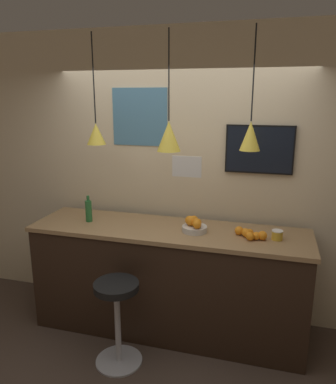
# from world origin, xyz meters

# --- Properties ---
(ground_plane) EXTENTS (14.00, 14.00, 0.00)m
(ground_plane) POSITION_xyz_m (0.00, 0.00, 0.00)
(ground_plane) COLOR #47382D
(back_wall) EXTENTS (8.00, 0.06, 2.90)m
(back_wall) POSITION_xyz_m (0.00, 1.12, 1.45)
(back_wall) COLOR beige
(back_wall) RESTS_ON ground_plane
(service_counter) EXTENTS (2.60, 0.70, 1.06)m
(service_counter) POSITION_xyz_m (0.00, 0.67, 0.53)
(service_counter) COLOR black
(service_counter) RESTS_ON ground_plane
(bar_stool) EXTENTS (0.41, 0.41, 0.76)m
(bar_stool) POSITION_xyz_m (-0.28, 0.07, 0.52)
(bar_stool) COLOR #B7B7BC
(bar_stool) RESTS_ON ground_plane
(fruit_bowl) EXTENTS (0.23, 0.23, 0.14)m
(fruit_bowl) POSITION_xyz_m (0.25, 0.65, 1.12)
(fruit_bowl) COLOR beige
(fruit_bowl) RESTS_ON service_counter
(orange_pile) EXTENTS (0.28, 0.19, 0.08)m
(orange_pile) POSITION_xyz_m (0.75, 0.63, 1.09)
(orange_pile) COLOR orange
(orange_pile) RESTS_ON service_counter
(juice_bottle) EXTENTS (0.06, 0.06, 0.26)m
(juice_bottle) POSITION_xyz_m (-0.80, 0.65, 1.17)
(juice_bottle) COLOR #286B33
(juice_bottle) RESTS_ON service_counter
(spread_jar) EXTENTS (0.09, 0.09, 0.08)m
(spread_jar) POSITION_xyz_m (0.98, 0.65, 1.10)
(spread_jar) COLOR gold
(spread_jar) RESTS_ON service_counter
(pendant_lamp_left) EXTENTS (0.18, 0.18, 0.99)m
(pendant_lamp_left) POSITION_xyz_m (-0.70, 0.69, 1.92)
(pendant_lamp_left) COLOR black
(pendant_lamp_middle) EXTENTS (0.21, 0.21, 1.03)m
(pendant_lamp_middle) POSITION_xyz_m (0.00, 0.69, 1.91)
(pendant_lamp_middle) COLOR black
(pendant_lamp_right) EXTENTS (0.17, 0.17, 0.99)m
(pendant_lamp_right) POSITION_xyz_m (0.70, 0.69, 1.94)
(pendant_lamp_right) COLOR black
(mounted_tv) EXTENTS (0.63, 0.04, 0.45)m
(mounted_tv) POSITION_xyz_m (0.77, 1.07, 1.77)
(mounted_tv) COLOR black
(hanging_menu_board) EXTENTS (0.24, 0.01, 0.17)m
(hanging_menu_board) POSITION_xyz_m (0.23, 0.40, 1.70)
(hanging_menu_board) COLOR white
(wall_poster) EXTENTS (0.57, 0.01, 0.57)m
(wall_poster) POSITION_xyz_m (-0.41, 1.09, 2.05)
(wall_poster) COLOR teal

